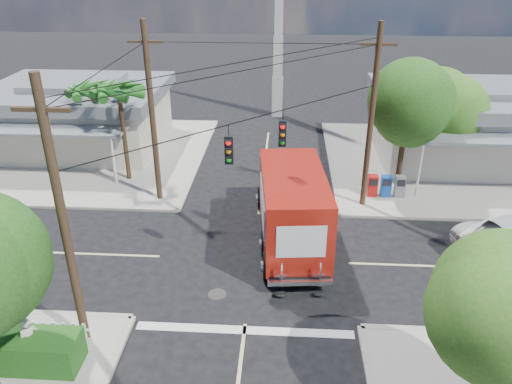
{
  "coord_description": "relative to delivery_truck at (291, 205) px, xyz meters",
  "views": [
    {
      "loc": [
        1.23,
        -17.51,
        11.85
      ],
      "look_at": [
        0.0,
        2.0,
        2.2
      ],
      "focal_mm": 35.0,
      "sensor_mm": 36.0,
      "label": 1
    }
  ],
  "objects": [
    {
      "name": "palm_nw_front",
      "position": [
        -9.05,
        5.85,
        3.23
      ],
      "size": [
        3.01,
        3.08,
        5.59
      ],
      "color": "#422D1C",
      "rests_on": "sidewalk_nw"
    },
    {
      "name": "sidewalk_nw",
      "position": [
        -12.43,
        9.23,
        -1.74
      ],
      "size": [
        14.12,
        14.12,
        0.14
      ],
      "color": "#9D988E",
      "rests_on": "ground"
    },
    {
      "name": "utility_poles",
      "position": [
        -3.13,
        -0.05,
        2.87
      ],
      "size": [
        12.0,
        10.68,
        9.0
      ],
      "color": "#473321",
      "rests_on": "ground"
    },
    {
      "name": "sidewalk_ne",
      "position": [
        9.33,
        9.23,
        -1.74
      ],
      "size": [
        14.12,
        14.12,
        0.14
      ],
      "color": "#9D988E",
      "rests_on": "ground"
    },
    {
      "name": "road_markings",
      "position": [
        -1.55,
        -3.12,
        -1.8
      ],
      "size": [
        32.0,
        32.0,
        0.01
      ],
      "color": "beige",
      "rests_on": "ground"
    },
    {
      "name": "tree_ne_back",
      "position": [
        8.26,
        7.31,
        2.38
      ],
      "size": [
        3.77,
        3.66,
        5.82
      ],
      "color": "#422D1C",
      "rests_on": "sidewalk_ne"
    },
    {
      "name": "palm_nw_back",
      "position": [
        -11.05,
        7.35,
        2.86
      ],
      "size": [
        3.01,
        3.08,
        5.19
      ],
      "color": "#422D1C",
      "rests_on": "sidewalk_nw"
    },
    {
      "name": "ground",
      "position": [
        -1.55,
        -1.65,
        -1.81
      ],
      "size": [
        120.0,
        120.0,
        0.0
      ],
      "primitive_type": "plane",
      "color": "black",
      "rests_on": "ground"
    },
    {
      "name": "building_nw",
      "position": [
        -13.55,
        10.81,
        0.41
      ],
      "size": [
        10.8,
        10.2,
        4.3
      ],
      "color": "beige",
      "rests_on": "sidewalk_nw"
    },
    {
      "name": "vending_boxes",
      "position": [
        4.95,
        4.55,
        -1.12
      ],
      "size": [
        1.9,
        0.5,
        1.1
      ],
      "color": "#A50F0F",
      "rests_on": "sidewalk_ne"
    },
    {
      "name": "building_ne",
      "position": [
        10.95,
        10.32,
        0.51
      ],
      "size": [
        11.8,
        10.2,
        4.5
      ],
      "color": "beige",
      "rests_on": "sidewalk_ne"
    },
    {
      "name": "pedestrian",
      "position": [
        -7.97,
        -7.93,
        -0.84
      ],
      "size": [
        0.7,
        0.72,
        1.67
      ],
      "primitive_type": "imported",
      "rotation": [
        0.0,
        0.0,
        0.87
      ],
      "color": "beige",
      "rests_on": "sidewalk_sw"
    },
    {
      "name": "picket_fence",
      "position": [
        -9.35,
        -7.25,
        -1.13
      ],
      "size": [
        5.94,
        0.06,
        1.0
      ],
      "color": "silver",
      "rests_on": "sidewalk_sw"
    },
    {
      "name": "delivery_truck",
      "position": [
        0.0,
        0.0,
        0.0
      ],
      "size": [
        3.32,
        8.42,
        3.56
      ],
      "color": "black",
      "rests_on": "ground"
    },
    {
      "name": "tree_ne_front",
      "position": [
        5.66,
        5.11,
        2.96
      ],
      "size": [
        4.21,
        4.14,
        6.66
      ],
      "color": "#422D1C",
      "rests_on": "sidewalk_ne"
    },
    {
      "name": "radio_tower",
      "position": [
        -1.05,
        18.35,
        3.83
      ],
      "size": [
        0.8,
        0.8,
        17.0
      ],
      "color": "silver",
      "rests_on": "ground"
    }
  ]
}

